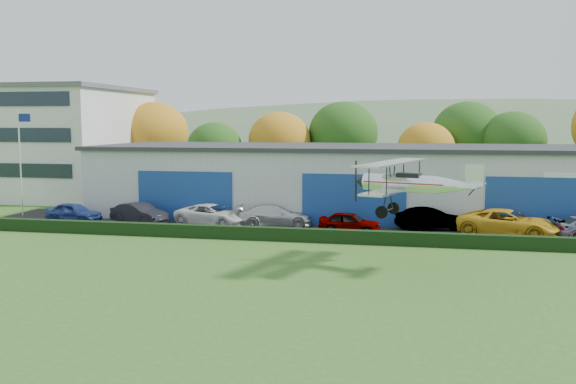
% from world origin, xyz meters
% --- Properties ---
extents(ground, '(300.00, 300.00, 0.00)m').
position_xyz_m(ground, '(0.00, 0.00, 0.00)').
color(ground, '#35631F').
rests_on(ground, ground).
extents(apron, '(48.00, 9.00, 0.05)m').
position_xyz_m(apron, '(3.00, 21.00, 0.03)').
color(apron, black).
rests_on(apron, ground).
extents(hedge, '(46.00, 0.60, 0.80)m').
position_xyz_m(hedge, '(3.00, 16.20, 0.40)').
color(hedge, black).
rests_on(hedge, ground).
extents(hangar, '(40.60, 12.60, 5.30)m').
position_xyz_m(hangar, '(5.00, 27.98, 2.66)').
color(hangar, '#B2B7BC').
rests_on(hangar, ground).
extents(office_block, '(20.60, 15.60, 10.40)m').
position_xyz_m(office_block, '(-28.00, 35.00, 5.21)').
color(office_block, silver).
rests_on(office_block, ground).
extents(flagpole, '(1.05, 0.10, 8.00)m').
position_xyz_m(flagpole, '(-19.88, 22.00, 4.78)').
color(flagpole, silver).
rests_on(flagpole, ground).
extents(tree_belt, '(75.70, 13.22, 10.12)m').
position_xyz_m(tree_belt, '(0.85, 40.62, 5.61)').
color(tree_belt, '#3D2614').
rests_on(tree_belt, ground).
extents(distant_hills, '(430.00, 196.00, 56.00)m').
position_xyz_m(distant_hills, '(-4.38, 140.00, -13.05)').
color(distant_hills, '#4C6642').
rests_on(distant_hills, ground).
extents(car_0, '(4.23, 2.18, 1.38)m').
position_xyz_m(car_0, '(-14.54, 19.97, 0.74)').
color(car_0, navy).
rests_on(car_0, apron).
extents(car_1, '(4.68, 3.16, 1.46)m').
position_xyz_m(car_1, '(-9.61, 20.04, 0.78)').
color(car_1, black).
rests_on(car_1, apron).
extents(car_2, '(5.60, 3.53, 1.44)m').
position_xyz_m(car_2, '(-4.50, 20.57, 0.77)').
color(car_2, silver).
rests_on(car_2, apron).
extents(car_3, '(5.38, 3.10, 1.47)m').
position_xyz_m(car_3, '(-0.24, 20.97, 0.78)').
color(car_3, silver).
rests_on(car_3, apron).
extents(car_4, '(4.07, 2.02, 1.33)m').
position_xyz_m(car_4, '(5.00, 19.56, 0.72)').
color(car_4, gray).
rests_on(car_4, apron).
extents(car_5, '(4.76, 2.85, 1.48)m').
position_xyz_m(car_5, '(10.12, 21.67, 0.79)').
color(car_5, gray).
rests_on(car_5, apron).
extents(car_6, '(6.53, 4.35, 1.67)m').
position_xyz_m(car_6, '(14.70, 20.16, 0.88)').
color(car_6, gold).
rests_on(car_6, apron).
extents(biplane, '(6.42, 7.25, 2.72)m').
position_xyz_m(biplane, '(8.80, 10.90, 4.19)').
color(biplane, silver).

